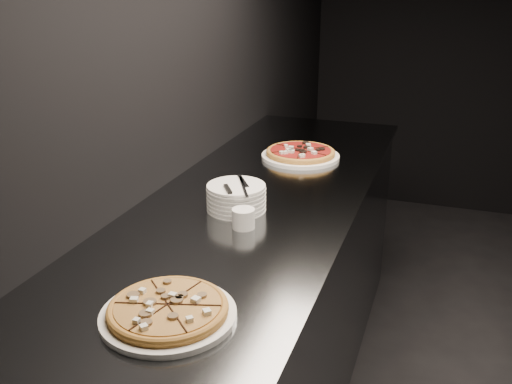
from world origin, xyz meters
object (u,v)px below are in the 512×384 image
(pizza_tomato, at_px, (300,154))
(plate_stack, at_px, (236,197))
(pizza_mushroom, at_px, (168,311))
(ramekin, at_px, (243,218))
(cutlery, at_px, (237,186))
(counter, at_px, (258,304))

(pizza_tomato, relative_size, plate_stack, 1.96)
(pizza_mushroom, xyz_separation_m, ramekin, (-0.01, 0.54, 0.01))
(pizza_mushroom, bearing_deg, plate_stack, 97.51)
(ramekin, bearing_deg, pizza_mushroom, -88.63)
(plate_stack, height_order, cutlery, cutlery)
(pizza_mushroom, distance_m, cutlery, 0.66)
(counter, height_order, plate_stack, plate_stack)
(pizza_mushroom, relative_size, ramekin, 4.83)
(pizza_mushroom, bearing_deg, pizza_tomato, 91.52)
(counter, distance_m, pizza_tomato, 0.69)
(counter, xyz_separation_m, ramekin, (0.05, -0.28, 0.49))
(pizza_tomato, bearing_deg, cutlery, -93.96)
(cutlery, bearing_deg, pizza_tomato, 52.60)
(cutlery, height_order, ramekin, cutlery)
(plate_stack, height_order, ramekin, plate_stack)
(counter, distance_m, cutlery, 0.58)
(pizza_tomato, bearing_deg, plate_stack, -94.76)
(counter, relative_size, pizza_tomato, 6.26)
(pizza_mushroom, distance_m, plate_stack, 0.67)
(pizza_mushroom, distance_m, ramekin, 0.54)
(cutlery, relative_size, ramekin, 2.81)
(counter, height_order, ramekin, ramekin)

